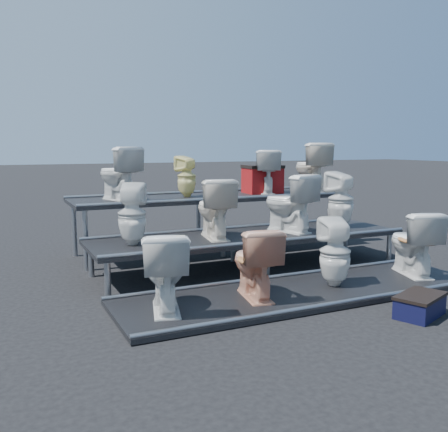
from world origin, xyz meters
name	(u,v)px	position (x,y,z in m)	size (l,w,h in m)	color
ground	(249,269)	(0.00, 0.00, 0.00)	(80.00, 80.00, 0.00)	black
tier_front	(304,292)	(0.00, -1.30, 0.03)	(4.20, 1.20, 0.06)	black
tier_mid	(249,252)	(0.00, 0.00, 0.23)	(4.20, 1.20, 0.46)	black
tier_back	(210,223)	(0.00, 1.30, 0.43)	(4.20, 1.20, 0.86)	black
toilet_0	(165,271)	(-1.60, -1.30, 0.45)	(0.43, 0.76, 0.77)	silver
toilet_1	(255,262)	(-0.63, -1.30, 0.43)	(0.42, 0.73, 0.75)	tan
toilet_2	(335,252)	(0.40, -1.30, 0.45)	(0.35, 0.35, 0.77)	silver
toilet_3	(413,243)	(1.57, -1.30, 0.46)	(0.44, 0.78, 0.79)	silver
toilet_4	(132,214)	(-1.57, 0.00, 0.83)	(0.33, 0.34, 0.74)	silver
toilet_5	(214,208)	(-0.51, 0.00, 0.84)	(0.43, 0.75, 0.76)	silver
toilet_6	(289,203)	(0.60, 0.00, 0.86)	(0.44, 0.78, 0.79)	silver
toilet_7	(341,200)	(1.49, 0.00, 0.86)	(0.36, 0.37, 0.80)	silver
toilet_8	(118,174)	(-1.42, 1.30, 1.24)	(0.42, 0.74, 0.75)	silver
toilet_9	(187,176)	(-0.38, 1.30, 1.17)	(0.28, 0.28, 0.62)	#F1E897
toilet_10	(265,172)	(0.98, 1.30, 1.21)	(0.39, 0.69, 0.70)	silver
toilet_11	(311,167)	(1.86, 1.30, 1.27)	(0.45, 0.80, 0.81)	silver
red_crate	(262,181)	(0.96, 1.36, 1.06)	(0.56, 0.45, 0.41)	maroon
step_stool	(420,307)	(0.61, -2.35, 0.09)	(0.52, 0.31, 0.19)	black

